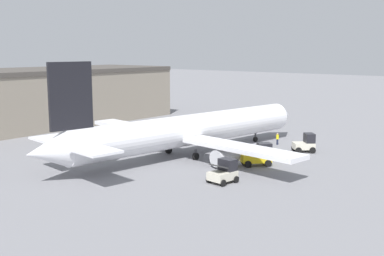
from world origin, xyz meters
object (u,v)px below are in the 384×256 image
(pushback_tug, at_px, (305,144))
(airplane, at_px, (186,131))
(ground_crew_worker, at_px, (277,139))
(belt_loader_truck, at_px, (224,172))
(baggage_tug, at_px, (259,156))

(pushback_tug, bearing_deg, airplane, -175.73)
(ground_crew_worker, distance_m, pushback_tug, 5.49)
(belt_loader_truck, bearing_deg, ground_crew_worker, 21.56)
(ground_crew_worker, height_order, belt_loader_truck, belt_loader_truck)
(baggage_tug, relative_size, pushback_tug, 1.06)
(baggage_tug, relative_size, belt_loader_truck, 1.22)
(ground_crew_worker, relative_size, baggage_tug, 0.47)
(ground_crew_worker, bearing_deg, belt_loader_truck, -76.61)
(baggage_tug, bearing_deg, ground_crew_worker, 60.83)
(airplane, xyz_separation_m, baggage_tug, (1.35, -9.67, -2.01))
(ground_crew_worker, bearing_deg, pushback_tug, -22.08)
(airplane, height_order, pushback_tug, airplane)
(airplane, distance_m, ground_crew_worker, 14.61)
(pushback_tug, bearing_deg, ground_crew_worker, 115.92)
(baggage_tug, bearing_deg, belt_loader_truck, -132.01)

